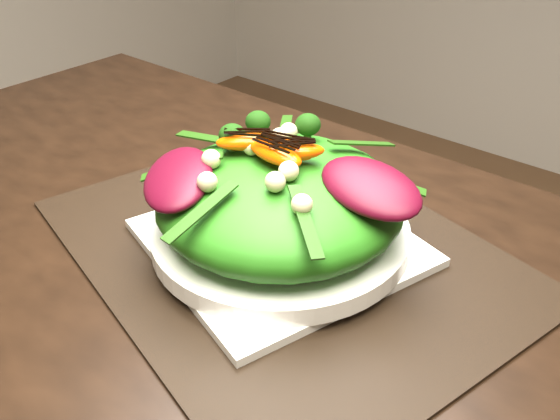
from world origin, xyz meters
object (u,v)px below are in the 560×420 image
Objects in this scene: lettuce_mound at (280,198)px; orange_segment at (292,143)px; placemat at (280,247)px; salad_bowl at (280,231)px; plate_base at (280,242)px.

orange_segment reaches higher than lettuce_mound.
placemat is 0.02m from salad_bowl.
lettuce_mound is 3.99× the size of orange_segment.
placemat is 1.81× the size of salad_bowl.
plate_base reaches higher than placemat.
salad_bowl is (0.00, 0.00, 0.01)m from plate_base.
orange_segment reaches higher than placemat.
salad_bowl reaches higher than plate_base.
placemat is 1.93× the size of lettuce_mound.
orange_segment is at bearing 104.44° from plate_base.
plate_base is 0.05m from lettuce_mound.
orange_segment is at bearing 104.44° from salad_bowl.
placemat is at bearing 0.00° from salad_bowl.
plate_base is 0.01m from salad_bowl.
salad_bowl is at bearing -75.56° from orange_segment.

